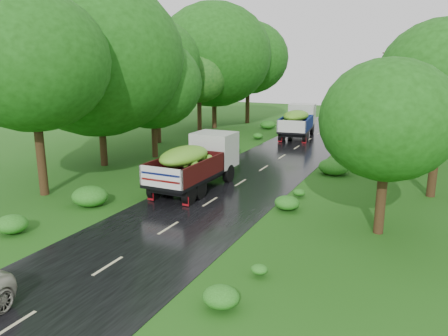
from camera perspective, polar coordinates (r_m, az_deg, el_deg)
The scene contains 9 objects.
ground at distance 16.44m, azimuth -14.93°, elevation -12.30°, with size 120.00×120.00×0.00m, color #1B4A0F.
road at distance 20.15m, azimuth -5.75°, elevation -6.85°, with size 6.50×80.00×0.02m, color black.
road_lines at distance 20.96m, azimuth -4.34°, elevation -5.96°, with size 0.12×69.60×0.00m.
truck_near at distance 24.68m, azimuth -3.44°, elevation 1.04°, with size 2.51×6.92×2.90m.
truck_far at distance 41.88m, azimuth 9.71°, elevation 6.23°, with size 3.29×7.29×2.96m.
utility_pole at distance 37.32m, azimuth 20.66°, elevation 8.64°, with size 1.45×0.32×8.30m.
trees_left at distance 38.18m, azimuth -6.50°, elevation 13.55°, with size 6.96×34.72×9.85m.
trees_right at distance 33.74m, azimuth 24.41°, elevation 9.55°, with size 6.17×32.56×7.91m.
shrubs at distance 27.79m, azimuth 3.79°, elevation -0.24°, with size 11.90×44.00×0.70m.
Camera 1 is at (9.81, -11.10, 7.13)m, focal length 35.00 mm.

